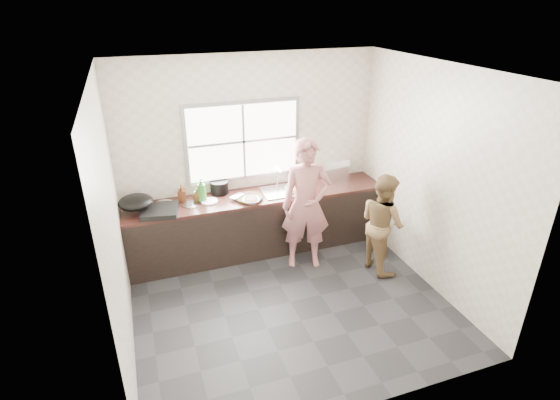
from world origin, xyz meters
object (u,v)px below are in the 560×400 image
object	(u,v)px
glass_jar	(197,196)
wok	(136,202)
cutting_board	(249,198)
person_side	(382,223)
bottle_green	(201,190)
pot_lid_left	(164,204)
bowl_held	(295,194)
bowl_crabs	(295,190)
dish_rack	(332,168)
plate_food	(209,201)
bowl_mince	(251,201)
woman	(306,209)
pot_lid_right	(191,204)
black_pot	(219,187)
bottle_brown_tall	(182,194)
burner	(160,211)
bottle_brown_short	(198,195)

from	to	relation	value
glass_jar	wok	world-z (taller)	wok
cutting_board	person_side	bearing A→B (deg)	-29.79
bottle_green	wok	xyz separation A→B (m)	(-0.84, -0.06, -0.02)
pot_lid_left	bowl_held	bearing A→B (deg)	-11.37
bowl_crabs	dish_rack	distance (m)	0.79
bowl_crabs	plate_food	world-z (taller)	bowl_crabs
bowl_mince	bowl_held	xyz separation A→B (m)	(0.61, 0.00, 0.00)
bowl_mince	glass_jar	distance (m)	0.74
woman	cutting_board	bearing A→B (deg)	160.12
bottle_green	dish_rack	world-z (taller)	bottle_green
bottle_green	pot_lid_right	bearing A→B (deg)	-157.31
bottle_green	plate_food	bearing A→B (deg)	-39.11
black_pot	pot_lid_left	size ratio (longest dim) A/B	1.00
bottle_brown_tall	dish_rack	bearing A→B (deg)	2.17
black_pot	bowl_mince	bearing A→B (deg)	-53.44
bowl_mince	bottle_brown_tall	distance (m)	0.92
bowl_mince	plate_food	world-z (taller)	bowl_mince
woman	burner	size ratio (longest dim) A/B	3.75
bottle_brown_short	bottle_brown_tall	bearing A→B (deg)	163.66
pot_lid_left	pot_lid_right	size ratio (longest dim) A/B	1.03
bottle_brown_tall	person_side	bearing A→B (deg)	-25.10
woman	bottle_brown_tall	size ratio (longest dim) A/B	7.82
woman	wok	distance (m)	2.16
bowl_mince	bowl_held	bearing A→B (deg)	0.00
plate_food	bottle_brown_tall	size ratio (longest dim) A/B	1.08
person_side	black_pot	size ratio (longest dim) A/B	5.50
cutting_board	wok	size ratio (longest dim) A/B	0.87
person_side	dish_rack	size ratio (longest dim) A/B	3.31
bowl_held	plate_food	distance (m)	1.15
plate_food	pot_lid_right	world-z (taller)	plate_food
person_side	cutting_board	bearing A→B (deg)	54.08
bottle_brown_short	plate_food	bearing A→B (deg)	-35.57
cutting_board	bottle_green	distance (m)	0.64
plate_food	bottle_green	bearing A→B (deg)	140.89
black_pot	bottle_green	world-z (taller)	bottle_green
cutting_board	bottle_brown_short	bearing A→B (deg)	164.46
glass_jar	burner	bearing A→B (deg)	-153.27
pot_lid_left	pot_lid_right	xyz separation A→B (m)	(0.32, -0.14, -0.00)
bottle_brown_short	wok	xyz separation A→B (m)	(-0.79, -0.09, 0.05)
bowl_mince	pot_lid_right	size ratio (longest dim) A/B	0.98
bowl_crabs	bottle_green	xyz separation A→B (m)	(-1.26, 0.14, 0.13)
bowl_crabs	burner	bearing A→B (deg)	-178.45
bottle_brown_tall	bottle_brown_short	world-z (taller)	bottle_brown_tall
bottle_brown_short	glass_jar	world-z (taller)	bottle_brown_short
woman	bowl_held	bearing A→B (deg)	110.69
woman	cutting_board	xyz separation A→B (m)	(-0.64, 0.46, 0.06)
bowl_crabs	burner	xyz separation A→B (m)	(-1.83, -0.05, -0.00)
plate_food	dish_rack	world-z (taller)	dish_rack
bottle_brown_tall	cutting_board	bearing A→B (deg)	-15.73
bottle_green	burner	bearing A→B (deg)	-161.69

